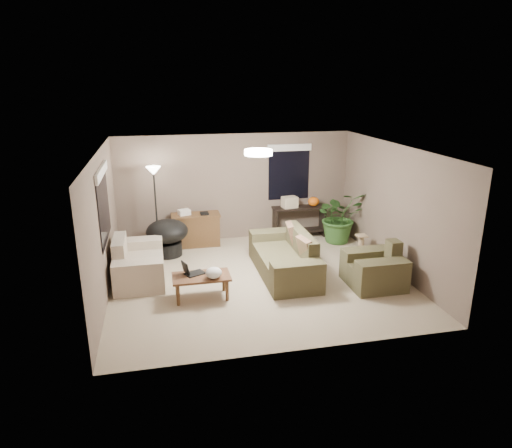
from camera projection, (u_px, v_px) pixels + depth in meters
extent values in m
plane|color=gray|center=(258.00, 279.00, 8.79)|extent=(5.50, 5.50, 0.00)
plane|color=white|center=(258.00, 149.00, 8.03)|extent=(5.50, 5.50, 0.00)
plane|color=#6F5E52|center=(235.00, 187.00, 10.74)|extent=(5.50, 0.00, 5.50)
plane|color=#6F5E52|center=(299.00, 269.00, 6.08)|extent=(5.50, 0.00, 5.50)
plane|color=#6F5E52|center=(103.00, 227.00, 7.86)|extent=(0.00, 5.00, 5.00)
plane|color=#6F5E52|center=(395.00, 208.00, 8.97)|extent=(0.00, 5.00, 5.00)
cube|color=brown|center=(283.00, 264.00, 8.98)|extent=(0.95, 1.48, 0.42)
cube|color=#49442B|center=(302.00, 242.00, 8.92)|extent=(0.22, 1.48, 0.43)
cube|color=#4B462D|center=(297.00, 278.00, 8.09)|extent=(0.95, 0.36, 0.60)
cube|color=#4E492F|center=(272.00, 244.00, 9.81)|extent=(0.95, 0.36, 0.60)
cube|color=#8C7251|center=(306.00, 249.00, 8.49)|extent=(0.31, 0.48, 0.47)
cube|color=#8C7251|center=(292.00, 234.00, 9.32)|extent=(0.30, 0.48, 0.47)
cube|color=beige|center=(140.00, 269.00, 8.74)|extent=(0.90, 0.88, 0.42)
cube|color=beige|center=(120.00, 249.00, 8.54)|extent=(0.22, 0.88, 0.43)
cube|color=beige|center=(139.00, 277.00, 8.13)|extent=(0.90, 0.36, 0.60)
cube|color=beige|center=(140.00, 253.00, 9.29)|extent=(0.90, 0.36, 0.60)
cube|color=#47432A|center=(373.00, 274.00, 8.47)|extent=(0.95, 0.28, 0.42)
cube|color=#46422A|center=(393.00, 252.00, 8.42)|extent=(0.22, 0.28, 0.43)
cube|color=#48442B|center=(382.00, 277.00, 8.15)|extent=(0.95, 0.36, 0.60)
cube|color=brown|center=(366.00, 264.00, 8.74)|extent=(0.95, 0.36, 0.60)
cube|color=brown|center=(201.00, 277.00, 7.91)|extent=(1.00, 0.55, 0.04)
cylinder|color=brown|center=(178.00, 295.00, 7.71)|extent=(0.06, 0.06, 0.38)
cylinder|color=brown|center=(227.00, 290.00, 7.88)|extent=(0.06, 0.06, 0.38)
cylinder|color=brown|center=(177.00, 285.00, 8.08)|extent=(0.06, 0.06, 0.38)
cylinder|color=brown|center=(224.00, 281.00, 8.25)|extent=(0.06, 0.06, 0.38)
cube|color=black|center=(195.00, 273.00, 7.98)|extent=(0.40, 0.35, 0.02)
cube|color=black|center=(185.00, 268.00, 7.91)|extent=(0.14, 0.24, 0.22)
ellipsoid|color=white|center=(214.00, 273.00, 7.78)|extent=(0.31, 0.29, 0.20)
cube|color=brown|center=(196.00, 231.00, 10.49)|extent=(1.05, 0.45, 0.71)
cube|color=brown|center=(195.00, 215.00, 10.37)|extent=(1.10, 0.50, 0.04)
cube|color=silver|center=(184.00, 212.00, 10.30)|extent=(0.30, 0.27, 0.12)
cube|color=black|center=(204.00, 213.00, 10.35)|extent=(0.19, 0.23, 0.04)
cube|color=black|center=(299.00, 208.00, 10.97)|extent=(1.30, 0.40, 0.04)
cube|color=black|center=(275.00, 224.00, 10.96)|extent=(0.05, 0.38, 0.71)
cube|color=black|center=(322.00, 221.00, 11.21)|extent=(0.05, 0.38, 0.71)
cube|color=black|center=(299.00, 230.00, 11.15)|extent=(1.25, 0.36, 0.03)
ellipsoid|color=orange|center=(314.00, 202.00, 11.00)|extent=(0.31, 0.31, 0.22)
cube|color=beige|center=(290.00, 202.00, 10.88)|extent=(0.38, 0.31, 0.26)
cylinder|color=black|center=(168.00, 249.00, 9.95)|extent=(0.60, 0.60, 0.30)
ellipsoid|color=black|center=(167.00, 231.00, 9.83)|extent=(1.01, 1.01, 0.50)
cylinder|color=black|center=(159.00, 250.00, 10.24)|extent=(0.28, 0.28, 0.02)
cylinder|color=black|center=(156.00, 212.00, 9.97)|extent=(0.04, 0.04, 1.78)
cone|color=white|center=(153.00, 171.00, 9.69)|extent=(0.32, 0.32, 0.18)
cylinder|color=white|center=(258.00, 152.00, 8.05)|extent=(0.50, 0.50, 0.10)
imported|color=#2D5923|center=(339.00, 222.00, 10.69)|extent=(1.12, 1.24, 0.97)
cube|color=tan|center=(360.00, 256.00, 9.89)|extent=(0.32, 0.32, 0.03)
cylinder|color=tan|center=(361.00, 246.00, 9.81)|extent=(0.12, 0.12, 0.44)
cube|color=tan|center=(361.00, 236.00, 9.74)|extent=(0.22, 0.22, 0.03)
cube|color=black|center=(104.00, 205.00, 8.05)|extent=(0.01, 1.50, 1.30)
cube|color=white|center=(101.00, 172.00, 7.87)|extent=(0.05, 1.56, 0.16)
cube|color=black|center=(289.00, 173.00, 10.90)|extent=(1.00, 0.01, 1.30)
cube|color=white|center=(290.00, 148.00, 10.70)|extent=(1.06, 0.05, 0.16)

